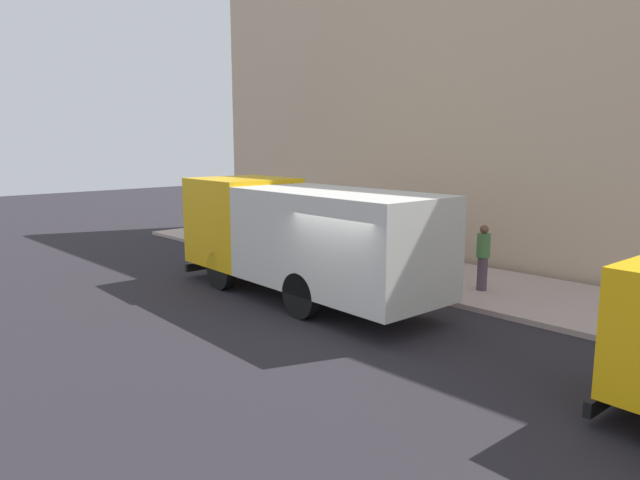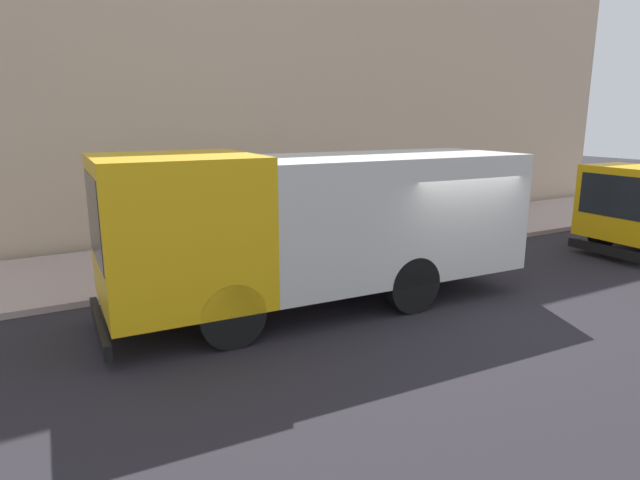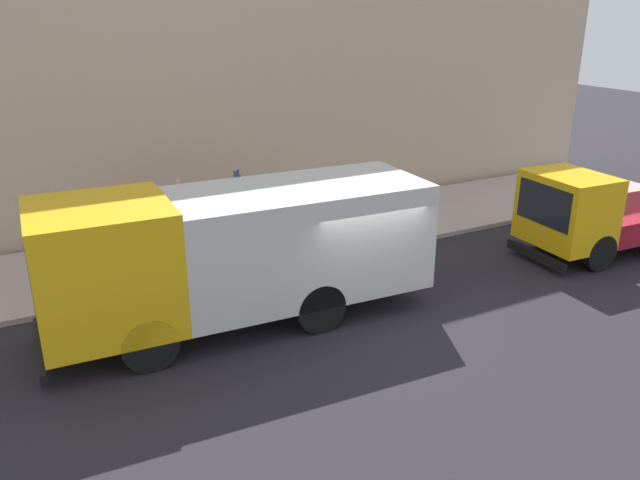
{
  "view_description": "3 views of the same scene",
  "coord_description": "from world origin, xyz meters",
  "px_view_note": "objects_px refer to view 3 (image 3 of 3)",
  "views": [
    {
      "loc": [
        -8.9,
        -8.48,
        4.06
      ],
      "look_at": [
        1.33,
        2.32,
        1.52
      ],
      "focal_mm": 32.11,
      "sensor_mm": 36.0,
      "label": 1
    },
    {
      "loc": [
        -7.93,
        7.5,
        3.65
      ],
      "look_at": [
        1.29,
        2.26,
        1.2
      ],
      "focal_mm": 30.13,
      "sensor_mm": 36.0,
      "label": 2
    },
    {
      "loc": [
        -10.95,
        6.82,
        6.53
      ],
      "look_at": [
        0.71,
        0.61,
        1.62
      ],
      "focal_mm": 35.58,
      "sensor_mm": 36.0,
      "label": 3
    }
  ],
  "objects_px": {
    "pedestrian_walking": "(180,206)",
    "small_flatbed_truck": "(596,215)",
    "street_sign_post": "(239,211)",
    "large_utility_truck": "(238,249)",
    "pedestrian_standing": "(294,209)"
  },
  "relations": [
    {
      "from": "pedestrian_walking",
      "to": "pedestrian_standing",
      "type": "xyz_separation_m",
      "value": [
        -1.96,
        -2.76,
        0.04
      ]
    },
    {
      "from": "small_flatbed_truck",
      "to": "pedestrian_standing",
      "type": "xyz_separation_m",
      "value": [
        4.49,
        7.03,
        -0.05
      ]
    },
    {
      "from": "large_utility_truck",
      "to": "pedestrian_walking",
      "type": "relative_size",
      "value": 4.87
    },
    {
      "from": "large_utility_truck",
      "to": "small_flatbed_truck",
      "type": "bearing_deg",
      "value": -91.74
    },
    {
      "from": "pedestrian_walking",
      "to": "street_sign_post",
      "type": "relative_size",
      "value": 0.67
    },
    {
      "from": "pedestrian_walking",
      "to": "street_sign_post",
      "type": "xyz_separation_m",
      "value": [
        -3.06,
        -0.69,
        0.62
      ]
    },
    {
      "from": "large_utility_truck",
      "to": "pedestrian_walking",
      "type": "bearing_deg",
      "value": -1.0
    },
    {
      "from": "large_utility_truck",
      "to": "small_flatbed_truck",
      "type": "xyz_separation_m",
      "value": [
        -0.77,
        -10.14,
        -0.59
      ]
    },
    {
      "from": "small_flatbed_truck",
      "to": "pedestrian_walking",
      "type": "height_order",
      "value": "small_flatbed_truck"
    },
    {
      "from": "small_flatbed_truck",
      "to": "large_utility_truck",
      "type": "bearing_deg",
      "value": 88.79
    },
    {
      "from": "large_utility_truck",
      "to": "street_sign_post",
      "type": "relative_size",
      "value": 3.24
    },
    {
      "from": "pedestrian_standing",
      "to": "street_sign_post",
      "type": "bearing_deg",
      "value": 52.77
    },
    {
      "from": "pedestrian_walking",
      "to": "small_flatbed_truck",
      "type": "bearing_deg",
      "value": 141.07
    },
    {
      "from": "small_flatbed_truck",
      "to": "pedestrian_walking",
      "type": "distance_m",
      "value": 11.72
    },
    {
      "from": "small_flatbed_truck",
      "to": "street_sign_post",
      "type": "distance_m",
      "value": 9.72
    }
  ]
}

